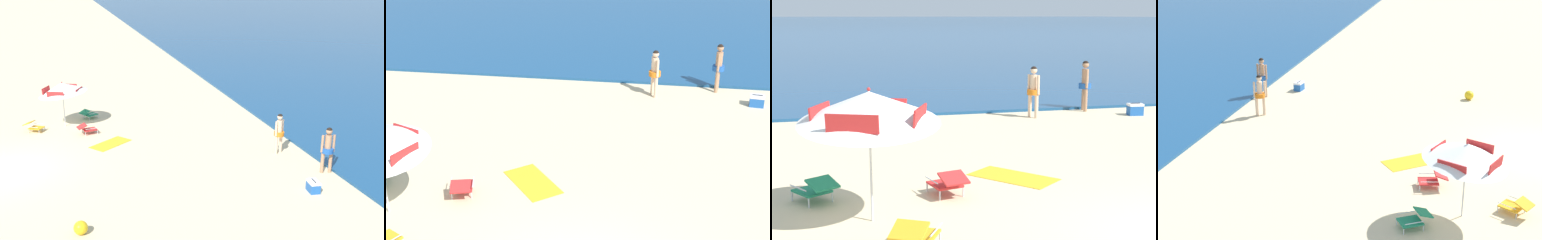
% 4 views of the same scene
% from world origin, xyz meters
% --- Properties ---
extents(lounge_chair_under_umbrella, '(0.73, 0.97, 0.51)m').
position_xyz_m(lounge_chair_under_umbrella, '(-3.44, 3.15, 0.28)').
color(lounge_chair_under_umbrella, red).
rests_on(lounge_chair_under_umbrella, ground).
extents(person_standing_near_shore, '(0.44, 0.52, 1.78)m').
position_xyz_m(person_standing_near_shore, '(3.39, 11.56, 1.03)').
color(person_standing_near_shore, tan).
rests_on(person_standing_near_shore, ground).
extents(person_standing_beside, '(0.42, 0.47, 1.71)m').
position_xyz_m(person_standing_beside, '(1.13, 10.71, 0.99)').
color(person_standing_beside, beige).
rests_on(person_standing_beside, ground).
extents(cooler_box, '(0.53, 0.40, 0.43)m').
position_xyz_m(cooler_box, '(4.67, 10.29, 0.20)').
color(cooler_box, '#1E56A8').
rests_on(cooler_box, ground).
extents(beach_towel, '(1.84, 1.96, 0.01)m').
position_xyz_m(beach_towel, '(-1.83, 4.07, 0.01)').
color(beach_towel, gold).
rests_on(beach_towel, ground).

